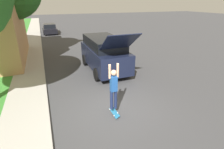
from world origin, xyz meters
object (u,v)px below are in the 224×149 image
skateboard (114,112)px  car_down_street (50,29)px  suv_parked (104,53)px  skateboarder (114,87)px

skateboard → car_down_street: bearing=93.1°
suv_parked → skateboarder: (-1.29, -4.81, 0.08)m
car_down_street → skateboarder: bearing=-86.9°
suv_parked → skateboard: suv_parked is taller
suv_parked → skateboarder: 4.98m
car_down_street → skateboarder: 21.40m
car_down_street → skateboard: 21.41m
suv_parked → car_down_street: suv_parked is taller
suv_parked → skateboarder: size_ratio=2.85×
suv_parked → skateboarder: suv_parked is taller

